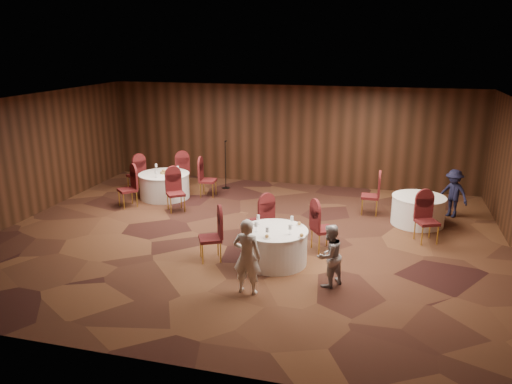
% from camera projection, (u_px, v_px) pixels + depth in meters
% --- Properties ---
extents(ground, '(12.00, 12.00, 0.00)m').
position_uv_depth(ground, '(246.00, 238.00, 11.94)').
color(ground, black).
rests_on(ground, ground).
extents(room_shell, '(12.00, 12.00, 12.00)m').
position_uv_depth(room_shell, '(245.00, 158.00, 11.38)').
color(room_shell, silver).
rests_on(room_shell, ground).
extents(table_main, '(1.40, 1.40, 0.74)m').
position_uv_depth(table_main, '(274.00, 246.00, 10.50)').
color(table_main, white).
rests_on(table_main, ground).
extents(table_left, '(1.50, 1.50, 0.74)m').
position_uv_depth(table_left, '(165.00, 185.00, 14.93)').
color(table_left, white).
rests_on(table_left, ground).
extents(table_right, '(1.34, 1.34, 0.74)m').
position_uv_depth(table_right, '(418.00, 210.00, 12.74)').
color(table_right, white).
rests_on(table_right, ground).
extents(chairs_main, '(2.97, 2.05, 1.00)m').
position_uv_depth(chairs_main, '(266.00, 229.00, 11.11)').
color(chairs_main, '#420D16').
rests_on(chairs_main, ground).
extents(chairs_left, '(3.02, 3.05, 1.00)m').
position_uv_depth(chairs_left, '(166.00, 181.00, 14.89)').
color(chairs_left, '#420D16').
rests_on(chairs_left, ground).
extents(chairs_right, '(1.98, 2.31, 1.00)m').
position_uv_depth(chairs_right, '(396.00, 208.00, 12.52)').
color(chairs_right, '#420D16').
rests_on(chairs_right, ground).
extents(tabletop_main, '(1.14, 1.04, 0.22)m').
position_uv_depth(tabletop_main, '(280.00, 227.00, 10.25)').
color(tabletop_main, silver).
rests_on(tabletop_main, table_main).
extents(tabletop_left, '(0.83, 0.81, 0.22)m').
position_uv_depth(tabletop_left, '(164.00, 171.00, 14.80)').
color(tabletop_left, silver).
rests_on(tabletop_left, table_left).
extents(tabletop_right, '(0.08, 0.08, 0.22)m').
position_uv_depth(tabletop_right, '(428.00, 194.00, 12.31)').
color(tabletop_right, silver).
rests_on(tabletop_right, table_right).
extents(mic_stand, '(0.24, 0.24, 1.54)m').
position_uv_depth(mic_stand, '(226.00, 175.00, 15.87)').
color(mic_stand, black).
rests_on(mic_stand, ground).
extents(woman_a, '(0.55, 0.38, 1.46)m').
position_uv_depth(woman_a, '(247.00, 257.00, 9.12)').
color(woman_a, silver).
rests_on(woman_a, ground).
extents(woman_b, '(0.73, 0.76, 1.23)m').
position_uv_depth(woman_b, '(329.00, 255.00, 9.45)').
color(woman_b, '#AAA9AE').
rests_on(woman_b, ground).
extents(man_c, '(0.96, 0.87, 1.29)m').
position_uv_depth(man_c, '(453.00, 193.00, 13.22)').
color(man_c, black).
rests_on(man_c, ground).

